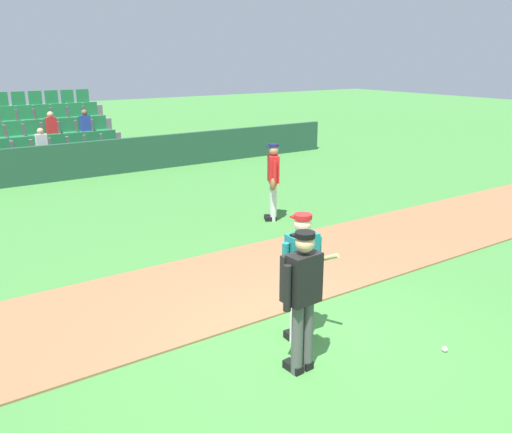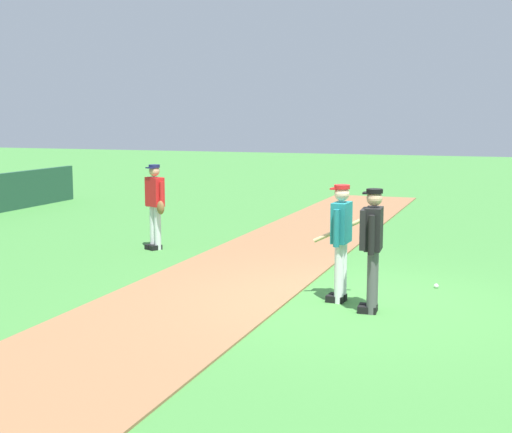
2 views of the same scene
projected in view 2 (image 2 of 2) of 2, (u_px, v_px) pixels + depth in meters
ground_plane at (353, 303)px, 10.82m from camera, size 80.00×80.00×0.00m
infield_dirt_path at (212, 289)px, 11.59m from camera, size 28.00×2.74×0.03m
batter_teal_jersey at (341, 238)px, 10.77m from camera, size 0.67×0.79×1.76m
umpire_home_plate at (372, 243)px, 10.18m from camera, size 0.59×0.32×1.76m
runner_red_jersey at (155, 203)px, 14.99m from camera, size 0.46×0.60×1.76m
baseball at (436, 286)px, 11.73m from camera, size 0.07×0.07×0.07m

